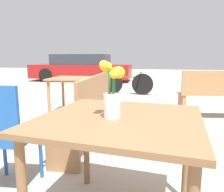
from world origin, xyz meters
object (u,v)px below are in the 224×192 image
(bench_middle, at_px, (92,104))
(bicycle, at_px, (127,83))
(table_front, at_px, (120,132))
(parked_car, at_px, (81,68))
(flower_vase, at_px, (112,95))
(table_back, at_px, (74,83))
(cafe_chair, at_px, (3,132))

(bench_middle, bearing_deg, bicycle, 91.40)
(table_front, distance_m, bench_middle, 1.56)
(bicycle, bearing_deg, parked_car, 128.22)
(bicycle, relative_size, parked_car, 0.33)
(flower_vase, xyz_separation_m, table_back, (-1.28, 2.55, -0.25))
(cafe_chair, relative_size, bicycle, 0.57)
(table_back, relative_size, bicycle, 0.56)
(table_back, bearing_deg, cafe_chair, -80.54)
(bicycle, bearing_deg, table_front, -82.01)
(flower_vase, xyz_separation_m, parked_car, (-3.36, 8.55, -0.26))
(table_front, distance_m, flower_vase, 0.23)
(bench_middle, distance_m, parked_car, 7.62)
(cafe_chair, height_order, table_back, cafe_chair)
(table_front, height_order, bicycle, table_front)
(table_back, distance_m, parked_car, 6.36)
(bench_middle, bearing_deg, parked_car, 111.30)
(flower_vase, bearing_deg, table_back, 116.73)
(bench_middle, relative_size, table_back, 2.18)
(table_front, bearing_deg, parked_car, 111.74)
(cafe_chair, height_order, parked_car, parked_car)
(table_front, xyz_separation_m, bench_middle, (-0.63, 1.42, -0.15))
(bench_middle, xyz_separation_m, table_back, (-0.69, 1.09, 0.12))
(cafe_chair, height_order, bicycle, cafe_chair)
(table_back, bearing_deg, table_front, -62.23)
(table_front, bearing_deg, table_back, 117.77)
(cafe_chair, bearing_deg, bicycle, 87.60)
(cafe_chair, distance_m, bicycle, 4.98)
(table_back, xyz_separation_m, bicycle, (0.60, 2.61, -0.27))
(flower_vase, bearing_deg, bench_middle, 112.03)
(table_front, distance_m, bicycle, 5.18)
(bicycle, bearing_deg, cafe_chair, -92.40)
(table_back, bearing_deg, bench_middle, -57.55)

